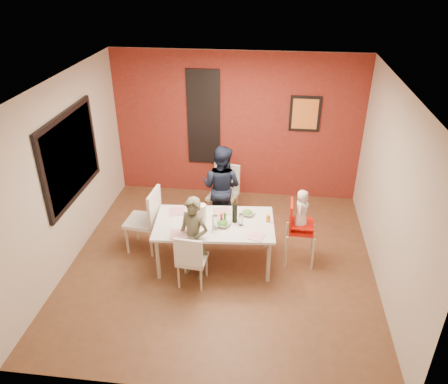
# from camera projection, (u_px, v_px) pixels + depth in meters

# --- Properties ---
(ground) EXTENTS (4.50, 4.50, 0.00)m
(ground) POSITION_uv_depth(u_px,v_px,m) (222.00, 262.00, 6.63)
(ground) COLOR brown
(ground) RESTS_ON ground
(ceiling) EXTENTS (4.50, 4.50, 0.02)m
(ceiling) POSITION_uv_depth(u_px,v_px,m) (221.00, 86.00, 5.33)
(ceiling) COLOR white
(ceiling) RESTS_ON wall_back
(wall_back) EXTENTS (4.50, 0.02, 2.70)m
(wall_back) POSITION_uv_depth(u_px,v_px,m) (237.00, 126.00, 7.94)
(wall_back) COLOR beige
(wall_back) RESTS_ON ground
(wall_front) EXTENTS (4.50, 0.02, 2.70)m
(wall_front) POSITION_uv_depth(u_px,v_px,m) (191.00, 296.00, 4.02)
(wall_front) COLOR beige
(wall_front) RESTS_ON ground
(wall_left) EXTENTS (0.02, 4.50, 2.70)m
(wall_left) POSITION_uv_depth(u_px,v_px,m) (65.00, 175.00, 6.21)
(wall_left) COLOR beige
(wall_left) RESTS_ON ground
(wall_right) EXTENTS (0.02, 4.50, 2.70)m
(wall_right) POSITION_uv_depth(u_px,v_px,m) (391.00, 193.00, 5.74)
(wall_right) COLOR beige
(wall_right) RESTS_ON ground
(brick_accent_wall) EXTENTS (4.50, 0.02, 2.70)m
(brick_accent_wall) POSITION_uv_depth(u_px,v_px,m) (237.00, 127.00, 7.92)
(brick_accent_wall) COLOR maroon
(brick_accent_wall) RESTS_ON ground
(picture_window_frame) EXTENTS (0.05, 1.70, 1.30)m
(picture_window_frame) POSITION_uv_depth(u_px,v_px,m) (71.00, 156.00, 6.29)
(picture_window_frame) COLOR black
(picture_window_frame) RESTS_ON wall_left
(picture_window_pane) EXTENTS (0.02, 1.55, 1.15)m
(picture_window_pane) POSITION_uv_depth(u_px,v_px,m) (72.00, 156.00, 6.29)
(picture_window_pane) COLOR black
(picture_window_pane) RESTS_ON wall_left
(glassblock_strip) EXTENTS (0.55, 0.03, 1.70)m
(glassblock_strip) POSITION_uv_depth(u_px,v_px,m) (204.00, 118.00, 7.90)
(glassblock_strip) COLOR silver
(glassblock_strip) RESTS_ON wall_back
(glassblock_surround) EXTENTS (0.60, 0.03, 1.76)m
(glassblock_surround) POSITION_uv_depth(u_px,v_px,m) (204.00, 118.00, 7.89)
(glassblock_surround) COLOR black
(glassblock_surround) RESTS_ON wall_back
(art_print_frame) EXTENTS (0.54, 0.03, 0.64)m
(art_print_frame) POSITION_uv_depth(u_px,v_px,m) (305.00, 114.00, 7.63)
(art_print_frame) COLOR black
(art_print_frame) RESTS_ON wall_back
(art_print_canvas) EXTENTS (0.44, 0.01, 0.54)m
(art_print_canvas) POSITION_uv_depth(u_px,v_px,m) (305.00, 114.00, 7.62)
(art_print_canvas) COLOR orange
(art_print_canvas) RESTS_ON wall_back
(dining_table) EXTENTS (1.78, 1.08, 0.71)m
(dining_table) POSITION_uv_depth(u_px,v_px,m) (214.00, 226.00, 6.32)
(dining_table) COLOR silver
(dining_table) RESTS_ON ground
(chair_near) EXTENTS (0.42, 0.42, 0.84)m
(chair_near) POSITION_uv_depth(u_px,v_px,m) (191.00, 258.00, 5.94)
(chair_near) COLOR white
(chair_near) RESTS_ON ground
(chair_far) EXTENTS (0.56, 0.56, 0.99)m
(chair_far) POSITION_uv_depth(u_px,v_px,m) (225.00, 189.00, 7.51)
(chair_far) COLOR silver
(chair_far) RESTS_ON ground
(chair_left) EXTENTS (0.52, 0.52, 1.04)m
(chair_left) POSITION_uv_depth(u_px,v_px,m) (148.00, 217.00, 6.67)
(chair_left) COLOR silver
(chair_left) RESTS_ON ground
(high_chair) EXTENTS (0.43, 0.43, 1.00)m
(high_chair) POSITION_uv_depth(u_px,v_px,m) (298.00, 227.00, 6.39)
(high_chair) COLOR red
(high_chair) RESTS_ON ground
(child_near) EXTENTS (0.54, 0.44, 1.27)m
(child_near) POSITION_uv_depth(u_px,v_px,m) (194.00, 239.00, 6.07)
(child_near) COLOR brown
(child_near) RESTS_ON ground
(child_far) EXTENTS (0.85, 0.76, 1.45)m
(child_far) POSITION_uv_depth(u_px,v_px,m) (221.00, 187.00, 7.21)
(child_far) COLOR black
(child_far) RESTS_ON ground
(toddler) EXTENTS (0.27, 0.34, 0.61)m
(toddler) POSITION_uv_depth(u_px,v_px,m) (302.00, 210.00, 6.24)
(toddler) COLOR white
(toddler) RESTS_ON high_chair
(plate_near_left) EXTENTS (0.28, 0.28, 0.01)m
(plate_near_left) POSITION_uv_depth(u_px,v_px,m) (179.00, 234.00, 6.02)
(plate_near_left) COLOR silver
(plate_near_left) RESTS_ON dining_table
(plate_far_mid) EXTENTS (0.30, 0.30, 0.01)m
(plate_far_mid) POSITION_uv_depth(u_px,v_px,m) (222.00, 211.00, 6.54)
(plate_far_mid) COLOR silver
(plate_far_mid) RESTS_ON dining_table
(plate_near_right) EXTENTS (0.24, 0.24, 0.01)m
(plate_near_right) POSITION_uv_depth(u_px,v_px,m) (256.00, 237.00, 5.96)
(plate_near_right) COLOR white
(plate_near_right) RESTS_ON dining_table
(plate_far_left) EXTENTS (0.29, 0.29, 0.01)m
(plate_far_left) POSITION_uv_depth(u_px,v_px,m) (178.00, 211.00, 6.54)
(plate_far_left) COLOR silver
(plate_far_left) RESTS_ON dining_table
(salad_bowl_a) EXTENTS (0.29, 0.29, 0.06)m
(salad_bowl_a) POSITION_uv_depth(u_px,v_px,m) (222.00, 224.00, 6.21)
(salad_bowl_a) COLOR silver
(salad_bowl_a) RESTS_ON dining_table
(salad_bowl_b) EXTENTS (0.27, 0.27, 0.05)m
(salad_bowl_b) POSITION_uv_depth(u_px,v_px,m) (247.00, 213.00, 6.47)
(salad_bowl_b) COLOR silver
(salad_bowl_b) RESTS_ON dining_table
(wine_bottle) EXTENTS (0.08, 0.08, 0.29)m
(wine_bottle) POSITION_uv_depth(u_px,v_px,m) (235.00, 213.00, 6.23)
(wine_bottle) COLOR black
(wine_bottle) RESTS_ON dining_table
(wine_glass_a) EXTENTS (0.08, 0.08, 0.22)m
(wine_glass_a) POSITION_uv_depth(u_px,v_px,m) (215.00, 222.00, 6.09)
(wine_glass_a) COLOR white
(wine_glass_a) RESTS_ON dining_table
(wine_glass_b) EXTENTS (0.06, 0.06, 0.18)m
(wine_glass_b) POSITION_uv_depth(u_px,v_px,m) (241.00, 220.00, 6.19)
(wine_glass_b) COLOR white
(wine_glass_b) RESTS_ON dining_table
(paper_towel_roll) EXTENTS (0.13, 0.13, 0.29)m
(paper_towel_roll) POSITION_uv_depth(u_px,v_px,m) (202.00, 214.00, 6.21)
(paper_towel_roll) COLOR white
(paper_towel_roll) RESTS_ON dining_table
(condiment_red) EXTENTS (0.04, 0.04, 0.14)m
(condiment_red) POSITION_uv_depth(u_px,v_px,m) (221.00, 220.00, 6.22)
(condiment_red) COLOR red
(condiment_red) RESTS_ON dining_table
(condiment_green) EXTENTS (0.04, 0.04, 0.14)m
(condiment_green) POSITION_uv_depth(u_px,v_px,m) (225.00, 217.00, 6.28)
(condiment_green) COLOR #347025
(condiment_green) RESTS_ON dining_table
(condiment_brown) EXTENTS (0.04, 0.04, 0.16)m
(condiment_brown) POSITION_uv_depth(u_px,v_px,m) (221.00, 218.00, 6.23)
(condiment_brown) COLOR brown
(condiment_brown) RESTS_ON dining_table
(sippy_cup) EXTENTS (0.06, 0.06, 0.10)m
(sippy_cup) POSITION_uv_depth(u_px,v_px,m) (268.00, 218.00, 6.28)
(sippy_cup) COLOR orange
(sippy_cup) RESTS_ON dining_table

